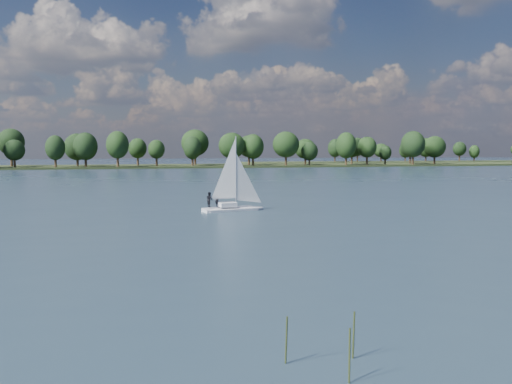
# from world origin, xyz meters

# --- Properties ---
(ground) EXTENTS (700.00, 700.00, 0.00)m
(ground) POSITION_xyz_m (0.00, 100.00, 0.00)
(ground) COLOR #233342
(ground) RESTS_ON ground
(far_shore) EXTENTS (660.00, 40.00, 1.50)m
(far_shore) POSITION_xyz_m (0.00, 212.00, 0.00)
(far_shore) COLOR black
(far_shore) RESTS_ON ground
(far_shore_back) EXTENTS (220.00, 30.00, 1.40)m
(far_shore_back) POSITION_xyz_m (160.00, 260.00, 0.00)
(far_shore_back) COLOR black
(far_shore_back) RESTS_ON ground
(sailboat) EXTENTS (7.01, 3.29, 8.90)m
(sailboat) POSITION_xyz_m (-7.70, 39.61, 2.49)
(sailboat) COLOR silver
(sailboat) RESTS_ON ground
(treeline) EXTENTS (563.16, 74.14, 17.83)m
(treeline) POSITION_xyz_m (-10.31, 208.00, 8.06)
(treeline) COLOR black
(treeline) RESTS_ON ground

